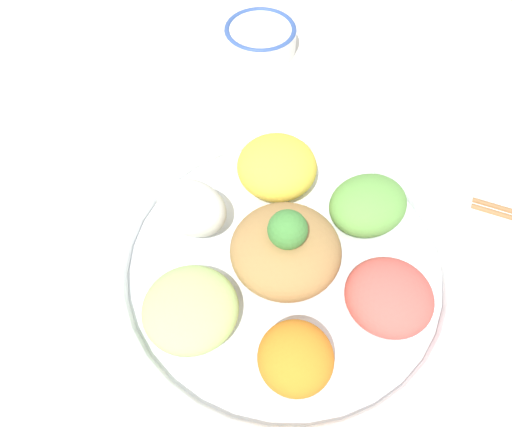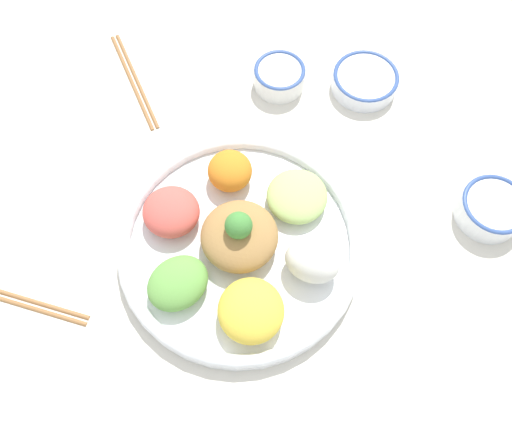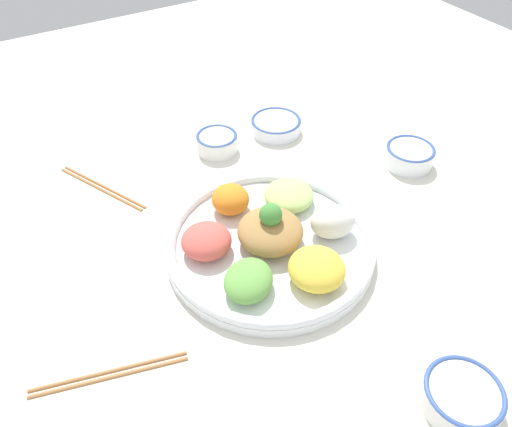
{
  "view_description": "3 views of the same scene",
  "coord_description": "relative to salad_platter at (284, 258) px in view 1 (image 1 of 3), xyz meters",
  "views": [
    {
      "loc": [
        -0.0,
        0.27,
        0.5
      ],
      "look_at": [
        0.04,
        -0.04,
        0.04
      ],
      "focal_mm": 35.0,
      "sensor_mm": 36.0,
      "label": 1
    },
    {
      "loc": [
        0.03,
        -0.28,
        0.74
      ],
      "look_at": [
        0.02,
        0.05,
        0.03
      ],
      "focal_mm": 35.0,
      "sensor_mm": 36.0,
      "label": 2
    },
    {
      "loc": [
        -0.34,
        -0.52,
        0.67
      ],
      "look_at": [
        -0.02,
        0.02,
        0.09
      ],
      "focal_mm": 35.0,
      "sensor_mm": 36.0,
      "label": 3
    }
  ],
  "objects": [
    {
      "name": "ground_plane",
      "position": [
        -0.0,
        -0.0,
        -0.03
      ],
      "size": [
        2.4,
        2.4,
        0.0
      ],
      "primitive_type": "plane",
      "color": "silver"
    },
    {
      "name": "salad_platter",
      "position": [
        0.0,
        0.0,
        0.0
      ],
      "size": [
        0.38,
        0.38,
        0.11
      ],
      "color": "white",
      "rests_on": "ground_plane"
    },
    {
      "name": "serving_spoon_main",
      "position": [
        -0.29,
        -0.28,
        -0.02
      ],
      "size": [
        0.11,
        0.04,
        0.01
      ],
      "rotation": [
        0.0,
        0.0,
        6.24
      ],
      "color": "white",
      "rests_on": "ground_plane"
    },
    {
      "name": "sauce_bowl_red",
      "position": [
        0.07,
        -0.38,
        -0.01
      ],
      "size": [
        0.11,
        0.11,
        0.04
      ],
      "color": "white",
      "rests_on": "ground_plane"
    }
  ]
}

